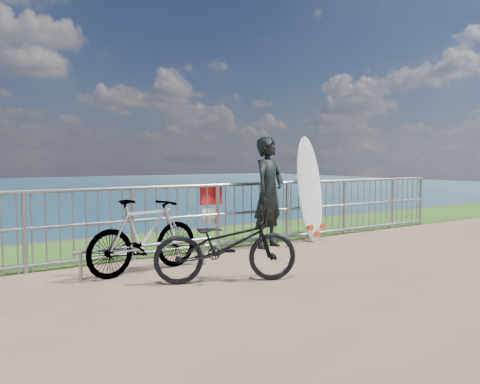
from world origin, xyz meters
TOP-DOWN VIEW (x-y plane):
  - grass_strip at (0.00, 2.70)m, footprint 120.00×120.00m
  - railing at (0.01, 1.60)m, footprint 10.06×0.10m
  - surfer at (0.36, 1.32)m, footprint 0.82×0.69m
  - surfboard at (1.42, 1.44)m, footprint 0.57×0.52m
  - bicycle_near at (-1.48, -0.24)m, footprint 1.89×1.27m
  - bicycle_far at (-2.14, 0.77)m, footprint 1.73×0.75m
  - bike_rack at (-2.12, 0.74)m, footprint 1.95×0.05m

SIDE VIEW (x-z plane):
  - grass_strip at x=0.00m, z-range 0.01..0.01m
  - bike_rack at x=-2.12m, z-range 0.13..0.54m
  - bicycle_near at x=-1.48m, z-range 0.00..0.94m
  - bicycle_far at x=-2.14m, z-range 0.00..1.01m
  - railing at x=0.01m, z-range 0.01..1.14m
  - surfboard at x=1.42m, z-range -0.08..1.90m
  - surfer at x=0.36m, z-range 0.00..1.92m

